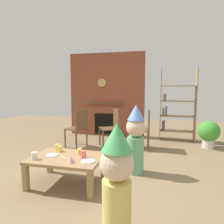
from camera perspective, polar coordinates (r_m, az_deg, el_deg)
name	(u,v)px	position (r m, az deg, el deg)	size (l,w,h in m)	color
ground_plane	(98,171)	(3.46, -4.09, -16.63)	(12.00, 12.00, 0.00)	#846B4C
brick_fireplace_feature	(107,95)	(5.82, -1.50, 4.93)	(2.20, 0.28, 2.40)	brown
bookshelf	(175,108)	(5.48, 17.79, 1.11)	(0.90, 0.28, 1.90)	#9E7A51
coffee_table	(67,161)	(2.98, -12.94, -13.63)	(1.01, 0.70, 0.40)	#9E7A51
paper_cup_near_left	(34,156)	(2.97, -21.57, -11.74)	(0.08, 0.08, 0.10)	silver
paper_cup_near_right	(57,147)	(3.28, -15.55, -9.80)	(0.07, 0.07, 0.10)	#F2CC4C
paper_cup_center	(80,152)	(3.00, -9.38, -11.25)	(0.07, 0.07, 0.09)	#F2CC4C
paper_cup_far_left	(60,149)	(3.19, -14.83, -10.31)	(0.06, 0.06, 0.09)	#F2CC4C
paper_cup_far_right	(84,154)	(2.84, -8.26, -12.09)	(0.07, 0.07, 0.11)	#E5666B
paper_plate_front	(52,155)	(3.06, -17.03, -11.86)	(0.17, 0.17, 0.01)	white
paper_plate_rear	(88,161)	(2.73, -7.01, -13.95)	(0.19, 0.19, 0.01)	white
birthday_cake_slice	(71,159)	(2.71, -11.78, -13.32)	(0.10, 0.10, 0.08)	pink
table_fork	(63,157)	(2.94, -14.02, -12.58)	(0.15, 0.02, 0.01)	silver
child_with_cone_hat	(117,181)	(1.81, 1.39, -19.39)	(0.30, 0.30, 1.08)	#E0CC66
child_in_pink	(136,137)	(3.22, 6.87, -7.28)	(0.31, 0.31, 1.12)	#66B27F
dining_chair_left	(79,126)	(4.65, -9.62, -4.05)	(0.51, 0.51, 0.90)	brown
dining_chair_middle	(112,125)	(4.68, 0.12, -3.88)	(0.54, 0.54, 0.90)	brown
dining_chair_right	(145,127)	(4.56, 9.42, -4.24)	(0.43, 0.43, 0.90)	brown
potted_plant_tall	(209,133)	(5.12, 26.26, -5.35)	(0.48, 0.48, 0.64)	beige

